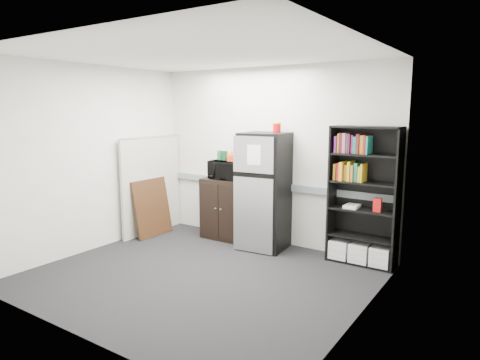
{
  "coord_description": "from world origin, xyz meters",
  "views": [
    {
      "loc": [
        3.24,
        -3.96,
        2.06
      ],
      "look_at": [
        0.0,
        0.9,
        1.1
      ],
      "focal_mm": 32.0,
      "sensor_mm": 36.0,
      "label": 1
    }
  ],
  "objects_px": {
    "cabinet": "(228,209)",
    "microwave": "(227,170)",
    "bookshelf": "(364,197)",
    "refrigerator": "(265,191)",
    "cubicle_partition": "(152,185)"
  },
  "relations": [
    {
      "from": "bookshelf",
      "to": "microwave",
      "type": "bearing_deg",
      "value": -177.88
    },
    {
      "from": "bookshelf",
      "to": "refrigerator",
      "type": "height_order",
      "value": "bookshelf"
    },
    {
      "from": "bookshelf",
      "to": "refrigerator",
      "type": "relative_size",
      "value": 1.07
    },
    {
      "from": "cabinet",
      "to": "bookshelf",
      "type": "bearing_deg",
      "value": 1.7
    },
    {
      "from": "cabinet",
      "to": "microwave",
      "type": "height_order",
      "value": "microwave"
    },
    {
      "from": "bookshelf",
      "to": "microwave",
      "type": "distance_m",
      "value": 2.18
    },
    {
      "from": "cabinet",
      "to": "microwave",
      "type": "xyz_separation_m",
      "value": [
        0.0,
        -0.02,
        0.63
      ]
    },
    {
      "from": "cabinet",
      "to": "refrigerator",
      "type": "distance_m",
      "value": 0.83
    },
    {
      "from": "cubicle_partition",
      "to": "bookshelf",
      "type": "bearing_deg",
      "value": 8.06
    },
    {
      "from": "cabinet",
      "to": "microwave",
      "type": "relative_size",
      "value": 1.85
    },
    {
      "from": "cubicle_partition",
      "to": "cabinet",
      "type": "bearing_deg",
      "value": 18.49
    },
    {
      "from": "bookshelf",
      "to": "cabinet",
      "type": "height_order",
      "value": "bookshelf"
    },
    {
      "from": "bookshelf",
      "to": "microwave",
      "type": "relative_size",
      "value": 3.53
    },
    {
      "from": "bookshelf",
      "to": "cabinet",
      "type": "xyz_separation_m",
      "value": [
        -2.17,
        -0.06,
        -0.43
      ]
    },
    {
      "from": "cabinet",
      "to": "refrigerator",
      "type": "xyz_separation_m",
      "value": [
        0.73,
        -0.08,
        0.38
      ]
    }
  ]
}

